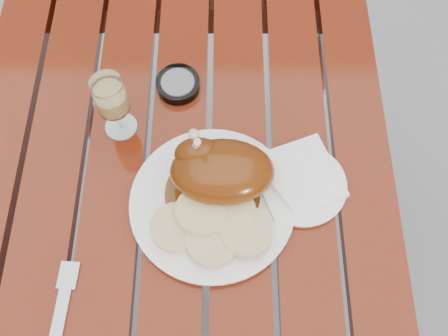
# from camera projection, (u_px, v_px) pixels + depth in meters

# --- Properties ---
(ground) EXTENTS (60.00, 60.00, 0.00)m
(ground) POSITION_uv_depth(u_px,v_px,m) (196.00, 304.00, 1.55)
(ground) COLOR slate
(ground) RESTS_ON ground
(table) EXTENTS (0.80, 1.20, 0.75)m
(table) POSITION_uv_depth(u_px,v_px,m) (188.00, 275.00, 1.21)
(table) COLOR maroon
(table) RESTS_ON ground
(dinner_plate) EXTENTS (0.36, 0.36, 0.02)m
(dinner_plate) POSITION_uv_depth(u_px,v_px,m) (213.00, 204.00, 0.88)
(dinner_plate) COLOR white
(dinner_plate) RESTS_ON table
(roast_duck) EXTENTS (0.19, 0.17, 0.13)m
(roast_duck) POSITION_uv_depth(u_px,v_px,m) (218.00, 170.00, 0.85)
(roast_duck) COLOR #552809
(roast_duck) RESTS_ON dinner_plate
(bread_dumplings) EXTENTS (0.20, 0.14, 0.04)m
(bread_dumplings) POSITION_uv_depth(u_px,v_px,m) (213.00, 225.00, 0.84)
(bread_dumplings) COLOR #D5B982
(bread_dumplings) RESTS_ON dinner_plate
(wine_glass) EXTENTS (0.08, 0.08, 0.14)m
(wine_glass) POSITION_uv_depth(u_px,v_px,m) (114.00, 107.00, 0.90)
(wine_glass) COLOR #D5B361
(wine_glass) RESTS_ON table
(side_plate) EXTENTS (0.21, 0.21, 0.01)m
(side_plate) POSITION_uv_depth(u_px,v_px,m) (302.00, 185.00, 0.90)
(side_plate) COLOR white
(side_plate) RESTS_ON table
(napkin) EXTENTS (0.18, 0.17, 0.01)m
(napkin) POSITION_uv_depth(u_px,v_px,m) (297.00, 177.00, 0.89)
(napkin) COLOR white
(napkin) RESTS_ON side_plate
(ashtray) EXTENTS (0.11, 0.11, 0.02)m
(ashtray) POSITION_uv_depth(u_px,v_px,m) (178.00, 84.00, 0.99)
(ashtray) COLOR #B2B7BC
(ashtray) RESTS_ON table
(fork) EXTENTS (0.03, 0.17, 0.01)m
(fork) POSITION_uv_depth(u_px,v_px,m) (59.00, 321.00, 0.80)
(fork) COLOR gray
(fork) RESTS_ON table
(knife) EXTENTS (0.02, 0.19, 0.01)m
(knife) POSITION_uv_depth(u_px,v_px,m) (234.00, 212.00, 0.88)
(knife) COLOR gray
(knife) RESTS_ON table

